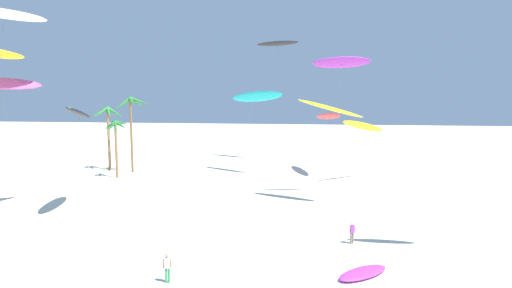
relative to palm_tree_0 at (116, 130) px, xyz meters
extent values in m
cylinder|color=olive|center=(-0.04, -0.02, -2.55)|extent=(0.33, 0.33, 7.22)
cone|color=#23662D|center=(0.77, -0.09, 0.60)|extent=(1.94, 0.73, 1.40)
cone|color=#23662D|center=(0.47, 0.74, 0.85)|extent=(1.55, 1.92, 0.95)
cone|color=#23662D|center=(-0.39, 0.74, 0.64)|extent=(1.31, 1.98, 1.33)
cone|color=#23662D|center=(-0.80, -0.07, 0.52)|extent=(1.88, 0.68, 1.52)
cone|color=#23662D|center=(-0.28, -0.68, 0.45)|extent=(1.13, 1.86, 1.64)
cone|color=#23662D|center=(0.28, -0.62, 0.42)|extent=(1.31, 1.81, 1.68)
cylinder|color=olive|center=(-3.77, 5.27, -1.78)|extent=(0.37, 0.37, 8.76)
cone|color=#287533|center=(-2.59, 5.10, 2.00)|extent=(2.70, 0.94, 1.70)
cone|color=#287533|center=(-3.10, 6.18, 1.90)|extent=(1.98, 2.40, 1.89)
cone|color=#287533|center=(-4.12, 6.32, 1.84)|extent=(1.33, 2.57, 1.98)
cone|color=#287533|center=(-4.92, 5.83, 2.20)|extent=(2.69, 1.70, 1.34)
cone|color=#287533|center=(-4.79, 4.68, 1.95)|extent=(2.54, 1.81, 1.79)
cone|color=#287533|center=(-4.23, 4.16, 2.01)|extent=(1.53, 2.66, 1.69)
cone|color=#287533|center=(-3.09, 4.33, 1.93)|extent=(1.99, 2.43, 1.82)
cylinder|color=brown|center=(0.28, 3.87, -1.09)|extent=(0.32, 0.32, 10.14)
cone|color=#287533|center=(1.60, 3.88, 3.61)|extent=(2.81, 0.60, 1.29)
cone|color=#287533|center=(0.86, 4.91, 3.30)|extent=(1.80, 2.61, 1.84)
cone|color=#287533|center=(-0.34, 5.03, 3.59)|extent=(1.80, 2.74, 1.32)
cone|color=#287533|center=(-0.83, 4.02, 3.18)|extent=(2.62, 0.90, 2.06)
cone|color=#287533|center=(-0.46, 3.00, 3.20)|extent=(2.10, 2.34, 2.02)
cone|color=#287533|center=(1.01, 2.75, 3.62)|extent=(2.01, 2.65, 1.26)
ellipsoid|color=red|center=(26.82, 6.56, 1.61)|extent=(3.96, 8.44, 1.76)
ellipsoid|color=orange|center=(26.82, 6.56, 1.64)|extent=(3.07, 8.35, 1.24)
cylinder|color=#4C4C51|center=(27.25, 4.77, -2.32)|extent=(0.88, 3.61, 7.69)
ellipsoid|color=yellow|center=(30.99, 1.79, 0.65)|extent=(6.09, 5.85, 2.39)
ellipsoid|color=black|center=(30.99, 1.79, 0.68)|extent=(5.74, 5.62, 1.86)
cylinder|color=#4C4C51|center=(29.67, -0.02, -2.79)|extent=(2.65, 3.65, 6.75)
ellipsoid|color=#EA5193|center=(-1.74, -16.77, 5.37)|extent=(3.89, 6.82, 1.37)
ellipsoid|color=purple|center=(-1.74, -16.77, 5.40)|extent=(3.33, 6.66, 0.60)
cylinder|color=#4C4C51|center=(-0.75, -17.89, -0.45)|extent=(2.00, 2.27, 11.44)
ellipsoid|color=#19B2B7|center=(17.36, 5.40, 4.24)|extent=(7.95, 5.34, 2.11)
ellipsoid|color=blue|center=(17.36, 5.40, 4.28)|extent=(7.67, 4.83, 1.17)
cylinder|color=#4C4C51|center=(16.10, 1.66, -1.01)|extent=(2.53, 7.49, 10.31)
ellipsoid|color=purple|center=(27.61, -7.09, 7.61)|extent=(5.90, 2.08, 1.48)
ellipsoid|color=#EA5193|center=(27.61, -7.09, 7.65)|extent=(5.93, 1.49, 0.72)
cylinder|color=#4C4C51|center=(27.37, -11.15, 0.68)|extent=(0.49, 8.14, 13.69)
ellipsoid|color=yellow|center=(26.38, -9.34, 3.13)|extent=(6.49, 3.56, 2.19)
ellipsoid|color=#19B2B7|center=(26.38, -9.34, 3.16)|extent=(6.34, 2.83, 1.93)
cylinder|color=#4C4C51|center=(25.13, -14.15, -1.56)|extent=(2.51, 9.62, 9.23)
ellipsoid|color=white|center=(0.51, -18.50, 10.77)|extent=(3.72, 6.97, 1.41)
ellipsoid|color=purple|center=(0.51, -18.50, 10.80)|extent=(2.92, 6.81, 0.68)
ellipsoid|color=black|center=(19.07, 17.11, 12.62)|extent=(7.40, 4.37, 0.81)
ellipsoid|color=red|center=(19.07, 17.11, 12.64)|extent=(7.16, 3.62, 0.38)
cylinder|color=#4C4C51|center=(20.63, 12.80, 3.20)|extent=(3.13, 8.63, 18.72)
ellipsoid|color=black|center=(4.34, -15.42, 2.79)|extent=(3.74, 7.01, 1.92)
ellipsoid|color=green|center=(4.34, -15.42, 2.83)|extent=(2.79, 6.83, 1.49)
cylinder|color=#4C4C51|center=(5.95, -16.53, -1.74)|extent=(3.23, 2.25, 8.85)
ellipsoid|color=purple|center=(27.85, -25.65, -5.99)|extent=(3.64, 3.40, 0.33)
ellipsoid|color=white|center=(27.85, -25.65, -5.97)|extent=(1.99, 1.94, 0.20)
cylinder|color=#338E56|center=(16.96, -28.07, -5.73)|extent=(0.14, 0.14, 0.86)
cylinder|color=#338E56|center=(16.80, -28.09, -5.73)|extent=(0.14, 0.14, 0.86)
cube|color=white|center=(16.88, -28.08, -5.00)|extent=(0.32, 0.23, 0.60)
cylinder|color=tan|center=(17.09, -28.05, -5.04)|extent=(0.09, 0.09, 0.56)
cylinder|color=tan|center=(16.67, -28.10, -5.04)|extent=(0.09, 0.09, 0.56)
sphere|color=tan|center=(16.88, -28.08, -4.57)|extent=(0.21, 0.21, 0.21)
cylinder|color=slate|center=(27.78, -20.35, -5.76)|extent=(0.14, 0.14, 0.81)
cylinder|color=slate|center=(27.63, -20.43, -5.76)|extent=(0.14, 0.14, 0.81)
cube|color=purple|center=(27.70, -20.39, -5.09)|extent=(0.36, 0.32, 0.53)
cylinder|color=beige|center=(27.89, -20.30, -5.13)|extent=(0.09, 0.09, 0.56)
cylinder|color=beige|center=(27.52, -20.49, -5.13)|extent=(0.09, 0.09, 0.56)
sphere|color=beige|center=(27.70, -20.39, -4.69)|extent=(0.21, 0.21, 0.21)
camera|label=1|loc=(24.78, -49.18, 4.21)|focal=28.80mm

